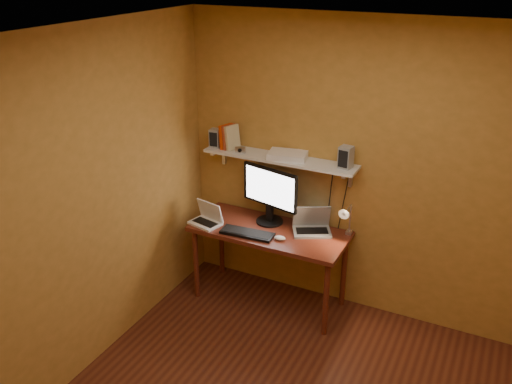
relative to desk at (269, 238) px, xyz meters
The scene contains 14 objects.
room 1.63m from the desk, 58.25° to the right, with size 3.44×3.24×2.64m.
desk is the anchor object (origin of this frame).
wall_shelf 0.72m from the desk, 90.00° to the left, with size 1.40×0.25×0.21m.
monitor 0.41m from the desk, 114.84° to the left, with size 0.57×0.30×0.53m.
laptop 0.40m from the desk, 21.88° to the left, with size 0.40×0.36×0.24m.
netbook 0.59m from the desk, 166.02° to the right, with size 0.31×0.25×0.21m.
keyboard 0.24m from the desk, 127.69° to the right, with size 0.47×0.16×0.03m, color black.
mouse 0.23m from the desk, 39.77° to the right, with size 0.10×0.06×0.04m, color white.
desk_lamp 0.73m from the desk, 10.81° to the left, with size 0.09×0.23×0.38m.
speaker_left 1.04m from the desk, 163.97° to the left, with size 0.09×0.09×0.17m, color #93969B.
speaker_right 1.02m from the desk, 18.51° to the left, with size 0.10×0.10×0.19m, color #93969B.
books 0.98m from the desk, 158.56° to the left, with size 0.16×0.16×0.22m.
shelf_camera 0.83m from the desk, 159.08° to the left, with size 0.10×0.05×0.06m.
router 0.77m from the desk, 68.94° to the left, with size 0.33×0.22×0.05m, color white.
Camera 1 is at (1.00, -2.60, 3.01)m, focal length 38.00 mm.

